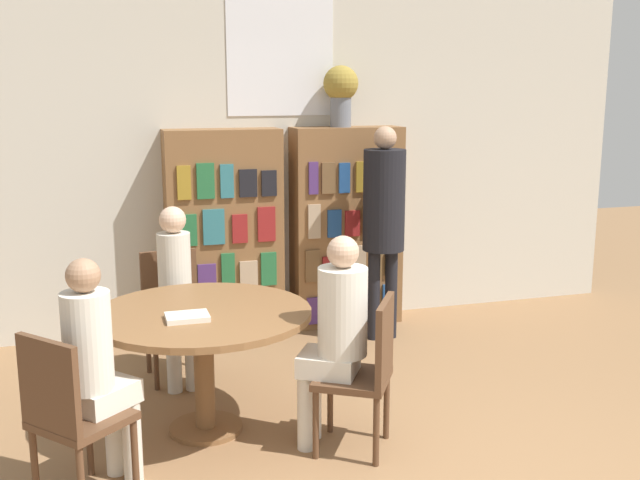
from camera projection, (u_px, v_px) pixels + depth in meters
wall_back at (281, 150)px, 6.35m from camera, size 6.40×0.07×3.00m
bookshelf_left at (224, 234)px, 6.15m from camera, size 0.94×0.34×1.71m
bookshelf_right at (346, 227)px, 6.45m from camera, size 0.94×0.34×1.71m
flower_vase at (341, 90)px, 6.20m from camera, size 0.29×0.29×0.51m
reading_table at (203, 329)px, 4.40m from camera, size 1.28×1.28×0.75m
chair_near_camera at (69, 412)px, 3.61m from camera, size 0.56×0.56×0.89m
chair_left_side at (173, 307)px, 5.32m from camera, size 0.43×0.43×0.89m
chair_far_side at (366, 367)px, 4.18m from camera, size 0.55×0.55×0.89m
seated_reader_left at (177, 287)px, 5.11m from camera, size 0.25×0.36×1.25m
seated_reader_right at (335, 329)px, 4.19m from camera, size 0.42×0.40×1.24m
seated_reader_back at (97, 363)px, 3.73m from camera, size 0.40×0.39×1.23m
librarian_standing at (384, 209)px, 5.97m from camera, size 0.34×0.61×1.74m
open_book_on_table at (187, 317)px, 4.20m from camera, size 0.24×0.18×0.03m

